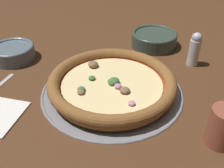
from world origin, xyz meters
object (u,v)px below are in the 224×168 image
Objects in this scene: pizza at (112,83)px; pizza_tray at (112,91)px; drinking_cup at (223,127)px; bowl_near at (154,39)px; bowl_far at (13,52)px; pepper_shaker at (194,49)px.

pizza_tray is at bearing 171.40° from pizza.
pizza is 0.29m from drinking_cup.
pizza_tray is 2.40× the size of bowl_near.
drinking_cup is (-0.24, 0.17, 0.02)m from pizza.
pizza is 0.37m from bowl_far.
pizza is 2.50× the size of bowl_far.
pizza_tray is 3.56× the size of pepper_shaker.
bowl_far is at bearing -0.58° from pepper_shaker.
bowl_near is 1.48× the size of pepper_shaker.
bowl_near is 1.80× the size of drinking_cup.
drinking_cup is at bearing 102.53° from bowl_near.
pizza_tray is 0.37m from bowl_far.
pepper_shaker reaches higher than pizza_tray.
pizza_tray is 2.79× the size of bowl_far.
pepper_shaker is (-0.25, -0.16, 0.03)m from pizza.
pizza_tray is 0.30m from pepper_shaker.
pizza is at bearing -8.60° from pizza_tray.
pizza is at bearing -35.76° from drinking_cup.
pizza is 2.15× the size of bowl_near.
drinking_cup reaches higher than bowl_far.
bowl_near is at bearing -77.47° from drinking_cup.
bowl_far is 0.66m from drinking_cup.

